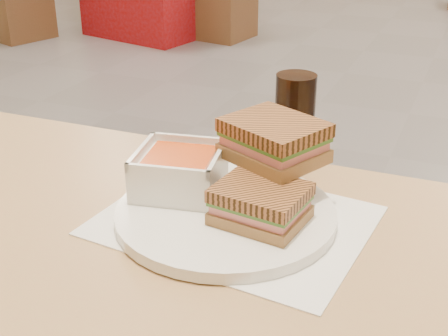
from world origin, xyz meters
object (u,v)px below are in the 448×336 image
at_px(main_table, 101,315).
at_px(soup_bowl, 180,173).
at_px(panini_lower, 261,204).
at_px(cola_glass, 295,117).
at_px(plate, 226,214).
at_px(bg_chair_0l, 17,7).
at_px(bg_chair_0r, 222,7).

bearing_deg(main_table, soup_bowl, 71.30).
bearing_deg(soup_bowl, panini_lower, -15.25).
height_order(panini_lower, cola_glass, cola_glass).
xyz_separation_m(main_table, plate, (0.13, 0.12, 0.12)).
distance_m(soup_bowl, panini_lower, 0.14).
xyz_separation_m(plate, panini_lower, (0.05, -0.01, 0.03)).
xyz_separation_m(soup_bowl, bg_chair_0l, (-3.08, 3.20, -0.55)).
height_order(panini_lower, bg_chair_0r, panini_lower).
height_order(main_table, plate, plate).
height_order(bg_chair_0l, bg_chair_0r, bg_chair_0l).
bearing_deg(cola_glass, soup_bowl, -115.48).
distance_m(main_table, panini_lower, 0.27).
distance_m(plate, bg_chair_0l, 4.55).
relative_size(plate, bg_chair_0r, 0.62).
relative_size(main_table, panini_lower, 9.80).
height_order(soup_bowl, bg_chair_0l, soup_bowl).
xyz_separation_m(panini_lower, bg_chair_0r, (-1.72, 3.88, -0.55)).
relative_size(main_table, plate, 4.04).
relative_size(plate, bg_chair_0l, 0.56).
relative_size(panini_lower, bg_chair_0l, 0.23).
distance_m(plate, panini_lower, 0.06).
height_order(plate, cola_glass, cola_glass).
bearing_deg(soup_bowl, bg_chair_0r, 112.37).
bearing_deg(panini_lower, cola_glass, 97.50).
bearing_deg(plate, soup_bowl, 161.86).
relative_size(main_table, soup_bowl, 8.83).
distance_m(plate, bg_chair_0r, 4.25).
bearing_deg(panini_lower, main_table, -149.17).
distance_m(cola_glass, bg_chair_0l, 4.40).
bearing_deg(bg_chair_0r, panini_lower, -66.12).
distance_m(panini_lower, cola_glass, 0.26).
bearing_deg(main_table, plate, 42.33).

